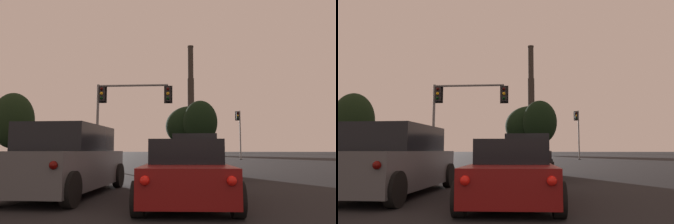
{
  "view_description": "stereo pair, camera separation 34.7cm",
  "coord_description": "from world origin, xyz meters",
  "views": [
    {
      "loc": [
        -0.05,
        -1.45,
        1.18
      ],
      "look_at": [
        -2.73,
        36.17,
        5.62
      ],
      "focal_mm": 35.0,
      "sensor_mm": 36.0,
      "label": 1
    },
    {
      "loc": [
        0.3,
        -1.43,
        1.18
      ],
      "look_at": [
        -2.73,
        36.17,
        5.62
      ],
      "focal_mm": 35.0,
      "sensor_mm": 36.0,
      "label": 2
    }
  ],
  "objects": [
    {
      "name": "treeline_center_left",
      "position": [
        -0.39,
        78.58,
        7.04
      ],
      "size": [
        11.91,
        10.72,
        11.99
      ],
      "color": "black",
      "rests_on": "ground_plane"
    },
    {
      "name": "sedan_center_lane_second",
      "position": [
        -0.19,
        6.43,
        0.67
      ],
      "size": [
        2.12,
        4.75,
        1.43
      ],
      "rotation": [
        0.0,
        0.0,
        0.03
      ],
      "color": "maroon",
      "rests_on": "ground_plane"
    },
    {
      "name": "treeline_right_mid",
      "position": [
        -43.81,
        75.77,
        8.5
      ],
      "size": [
        10.23,
        9.21,
        15.37
      ],
      "color": "black",
      "rests_on": "ground_plane"
    },
    {
      "name": "suv_left_lane_second",
      "position": [
        -3.41,
        7.23,
        0.9
      ],
      "size": [
        2.25,
        4.96,
        1.86
      ],
      "rotation": [
        0.0,
        0.0,
        -0.03
      ],
      "color": "#4C4F54",
      "rests_on": "ground_plane"
    },
    {
      "name": "suv_center_lane_front",
      "position": [
        0.14,
        12.98,
        0.9
      ],
      "size": [
        2.32,
        4.98,
        1.86
      ],
      "rotation": [
        0.0,
        0.0,
        -0.05
      ],
      "color": "black",
      "rests_on": "ground_plane"
    },
    {
      "name": "treeline_left_mid",
      "position": [
        2.02,
        73.4,
        7.6
      ],
      "size": [
        7.8,
        7.02,
        12.58
      ],
      "color": "black",
      "rests_on": "ground_plane"
    },
    {
      "name": "smokestack",
      "position": [
        -0.13,
        171.52,
        22.57
      ],
      "size": [
        6.49,
        6.49,
        57.65
      ],
      "color": "#2B2722",
      "rests_on": "ground_plane"
    },
    {
      "name": "traffic_light_far_right",
      "position": [
        6.25,
        42.18,
        4.2
      ],
      "size": [
        0.78,
        0.5,
        6.42
      ],
      "color": "slate",
      "rests_on": "ground_plane"
    },
    {
      "name": "traffic_light_overhead_left",
      "position": [
        -4.82,
        20.85,
        4.44
      ],
      "size": [
        5.43,
        0.5,
        5.8
      ],
      "color": "slate",
      "rests_on": "ground_plane"
    }
  ]
}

